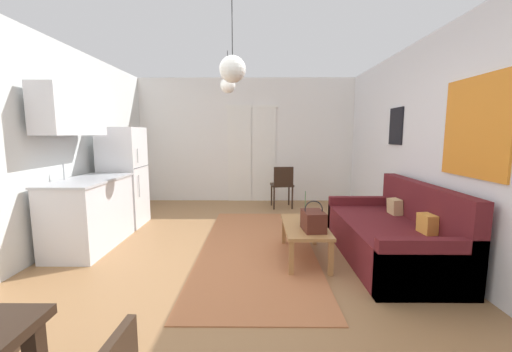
{
  "coord_description": "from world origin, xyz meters",
  "views": [
    {
      "loc": [
        0.26,
        -3.25,
        1.46
      ],
      "look_at": [
        0.23,
        0.86,
        0.91
      ],
      "focal_mm": 22.02,
      "sensor_mm": 36.0,
      "label": 1
    }
  ],
  "objects_px": {
    "pendant_lamp_far": "(228,85)",
    "coffee_table": "(305,229)",
    "bamboo_vase": "(305,216)",
    "refrigerator": "(124,177)",
    "couch": "(394,236)",
    "handbag": "(313,221)",
    "accent_chair": "(282,184)",
    "pendant_lamp_near": "(233,69)"
  },
  "relations": [
    {
      "from": "pendant_lamp_far",
      "to": "coffee_table",
      "type": "bearing_deg",
      "value": -47.53
    },
    {
      "from": "bamboo_vase",
      "to": "refrigerator",
      "type": "xyz_separation_m",
      "value": [
        -2.7,
        1.27,
        0.29
      ]
    },
    {
      "from": "coffee_table",
      "to": "couch",
      "type": "bearing_deg",
      "value": -2.48
    },
    {
      "from": "coffee_table",
      "to": "refrigerator",
      "type": "relative_size",
      "value": 0.65
    },
    {
      "from": "couch",
      "to": "refrigerator",
      "type": "distance_m",
      "value": 4.0
    },
    {
      "from": "couch",
      "to": "handbag",
      "type": "bearing_deg",
      "value": -169.59
    },
    {
      "from": "accent_chair",
      "to": "pendant_lamp_far",
      "type": "relative_size",
      "value": 1.41
    },
    {
      "from": "bamboo_vase",
      "to": "accent_chair",
      "type": "distance_m",
      "value": 2.45
    },
    {
      "from": "bamboo_vase",
      "to": "handbag",
      "type": "distance_m",
      "value": 0.3
    },
    {
      "from": "bamboo_vase",
      "to": "pendant_lamp_near",
      "type": "distance_m",
      "value": 1.89
    },
    {
      "from": "accent_chair",
      "to": "handbag",
      "type": "bearing_deg",
      "value": 86.86
    },
    {
      "from": "handbag",
      "to": "pendant_lamp_far",
      "type": "height_order",
      "value": "pendant_lamp_far"
    },
    {
      "from": "refrigerator",
      "to": "pendant_lamp_far",
      "type": "height_order",
      "value": "pendant_lamp_far"
    },
    {
      "from": "couch",
      "to": "bamboo_vase",
      "type": "xyz_separation_m",
      "value": [
        -1.03,
        0.11,
        0.21
      ]
    },
    {
      "from": "handbag",
      "to": "refrigerator",
      "type": "height_order",
      "value": "refrigerator"
    },
    {
      "from": "pendant_lamp_far",
      "to": "handbag",
      "type": "bearing_deg",
      "value": -51.25
    },
    {
      "from": "handbag",
      "to": "accent_chair",
      "type": "distance_m",
      "value": 2.75
    },
    {
      "from": "couch",
      "to": "handbag",
      "type": "height_order",
      "value": "couch"
    },
    {
      "from": "refrigerator",
      "to": "accent_chair",
      "type": "height_order",
      "value": "refrigerator"
    },
    {
      "from": "coffee_table",
      "to": "pendant_lamp_near",
      "type": "xyz_separation_m",
      "value": [
        -0.78,
        -0.67,
        1.68
      ]
    },
    {
      "from": "refrigerator",
      "to": "pendant_lamp_near",
      "type": "xyz_separation_m",
      "value": [
        1.91,
        -2.01,
        1.25
      ]
    },
    {
      "from": "accent_chair",
      "to": "coffee_table",
      "type": "bearing_deg",
      "value": 85.78
    },
    {
      "from": "handbag",
      "to": "accent_chair",
      "type": "height_order",
      "value": "accent_chair"
    },
    {
      "from": "coffee_table",
      "to": "handbag",
      "type": "distance_m",
      "value": 0.28
    },
    {
      "from": "coffee_table",
      "to": "pendant_lamp_far",
      "type": "distance_m",
      "value": 2.32
    },
    {
      "from": "handbag",
      "to": "pendant_lamp_far",
      "type": "distance_m",
      "value": 2.34
    },
    {
      "from": "handbag",
      "to": "pendant_lamp_far",
      "type": "relative_size",
      "value": 0.57
    },
    {
      "from": "coffee_table",
      "to": "pendant_lamp_far",
      "type": "xyz_separation_m",
      "value": [
        -0.99,
        1.08,
        1.81
      ]
    },
    {
      "from": "couch",
      "to": "pendant_lamp_far",
      "type": "height_order",
      "value": "pendant_lamp_far"
    },
    {
      "from": "pendant_lamp_near",
      "to": "pendant_lamp_far",
      "type": "distance_m",
      "value": 1.76
    },
    {
      "from": "bamboo_vase",
      "to": "pendant_lamp_near",
      "type": "height_order",
      "value": "pendant_lamp_near"
    },
    {
      "from": "couch",
      "to": "coffee_table",
      "type": "xyz_separation_m",
      "value": [
        -1.04,
        0.04,
        0.07
      ]
    },
    {
      "from": "coffee_table",
      "to": "bamboo_vase",
      "type": "bearing_deg",
      "value": 81.56
    },
    {
      "from": "couch",
      "to": "coffee_table",
      "type": "relative_size",
      "value": 1.89
    },
    {
      "from": "pendant_lamp_near",
      "to": "handbag",
      "type": "bearing_deg",
      "value": 27.88
    },
    {
      "from": "pendant_lamp_far",
      "to": "pendant_lamp_near",
      "type": "bearing_deg",
      "value": -83.16
    },
    {
      "from": "coffee_table",
      "to": "handbag",
      "type": "xyz_separation_m",
      "value": [
        0.06,
        -0.22,
        0.16
      ]
    },
    {
      "from": "refrigerator",
      "to": "pendant_lamp_near",
      "type": "height_order",
      "value": "pendant_lamp_near"
    },
    {
      "from": "pendant_lamp_far",
      "to": "couch",
      "type": "bearing_deg",
      "value": -29.06
    },
    {
      "from": "refrigerator",
      "to": "pendant_lamp_near",
      "type": "relative_size",
      "value": 2.17
    },
    {
      "from": "bamboo_vase",
      "to": "refrigerator",
      "type": "height_order",
      "value": "refrigerator"
    },
    {
      "from": "coffee_table",
      "to": "refrigerator",
      "type": "bearing_deg",
      "value": 153.43
    }
  ]
}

